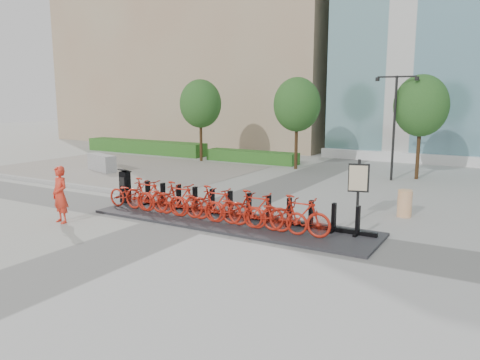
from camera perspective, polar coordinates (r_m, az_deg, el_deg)
The scene contains 26 objects.
ground at distance 15.63m, azimuth -5.98°, elevation -4.84°, with size 120.00×120.00×0.00m, color #A5A5A5.
gravel_patch at distance 27.25m, azimuth -14.26°, elevation 1.33°, with size 14.00×14.00×0.00m, color gray.
curb at distance 23.94m, azimuth -22.83°, elevation -0.17°, with size 14.00×0.25×0.15m, color #9C9C99.
hedge_a at distance 34.62m, azimuth -11.49°, elevation 3.99°, with size 10.00×1.40×0.90m, color #1D581D.
hedge_b at distance 29.17m, azimuth 1.45°, elevation 2.88°, with size 6.00×1.20×0.70m, color #1D581D.
tree_0 at distance 29.52m, azimuth -4.84°, elevation 9.24°, with size 2.60×2.60×5.10m.
tree_1 at distance 26.32m, azimuth 6.96°, elevation 9.10°, with size 2.60×2.60×5.10m.
tree_2 at distance 24.47m, azimuth 21.21°, elevation 8.43°, with size 2.60×2.60×5.10m.
streetlamp at distance 23.68m, azimuth 18.34°, elevation 7.46°, with size 2.00×0.20×5.00m.
dock_pad at distance 15.15m, azimuth -1.32°, elevation -5.11°, with size 9.60×2.40×0.08m, color #2A2A2E.
dock_rail_posts at distance 15.40m, azimuth -0.21°, elevation -3.07°, with size 8.02×0.50×0.85m, color black, non-canonical shape.
bike_0 at distance 17.09m, azimuth -13.16°, elevation -1.69°, with size 0.69×1.98×1.04m, color #AC1D0F.
bike_1 at distance 16.60m, azimuth -11.36°, elevation -1.77°, with size 0.54×1.93×1.16m, color #AC1D0F.
bike_2 at distance 16.15m, azimuth -9.44°, elevation -2.25°, with size 0.69×1.98×1.04m, color #AC1D0F.
bike_3 at distance 15.69m, azimuth -7.42°, elevation -2.34°, with size 0.54×1.93×1.16m, color #AC1D0F.
bike_4 at distance 15.28m, azimuth -5.28°, elevation -2.85°, with size 0.69×1.98×1.04m, color #AC1D0F.
bike_5 at distance 14.87m, azimuth -3.02°, elevation -2.96°, with size 0.54×1.93×1.16m, color #AC1D0F.
bike_6 at distance 14.51m, azimuth -0.64°, elevation -3.51°, with size 0.69×1.98×1.04m, color #AC1D0F.
bike_7 at distance 14.15m, azimuth 1.86°, elevation -3.63°, with size 0.54×1.93×1.16m, color #AC1D0F.
bike_8 at distance 13.85m, azimuth 4.49°, elevation -4.21°, with size 0.69×1.98×1.04m, color #AC1D0F.
bike_9 at distance 13.54m, azimuth 7.24°, elevation -4.33°, with size 0.54×1.93×1.16m, color #AC1D0F.
kiosk at distance 18.11m, azimuth -13.83°, elevation -0.74°, with size 0.40×0.34×1.29m.
worker_red at distance 16.07m, azimuth -21.08°, elevation -1.68°, with size 0.67×0.44×1.85m, color red.
construction_barrel at distance 16.79m, azimuth 19.44°, elevation -2.71°, with size 0.48×0.48×0.92m, color orange.
jersey_barrier at distance 26.81m, azimuth -16.50°, elevation 2.04°, with size 2.33×0.64×0.90m, color #B6B6B6.
map_sign at distance 15.58m, azimuth 14.25°, elevation -0.06°, with size 0.66×0.30×2.04m.
Camera 1 is at (8.99, -12.14, 4.02)m, focal length 35.00 mm.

